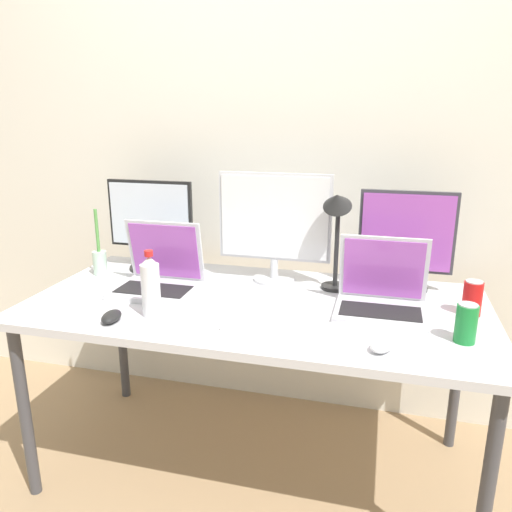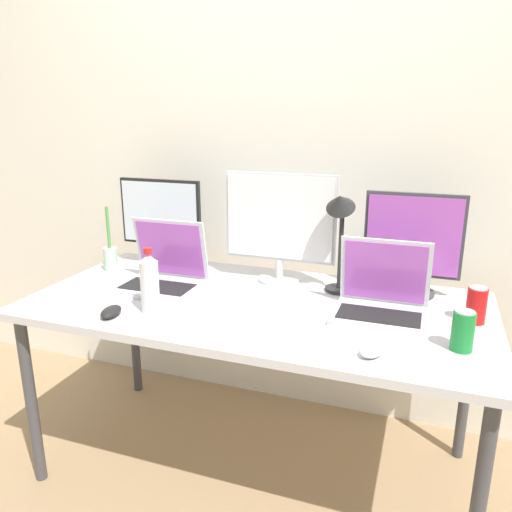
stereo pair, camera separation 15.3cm
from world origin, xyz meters
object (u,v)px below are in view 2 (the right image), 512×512
Objects in this scene: monitor_left at (161,222)px; soda_can_by_laptop at (463,331)px; water_bottle at (150,283)px; monitor_right at (412,244)px; mouse_by_laptop at (111,312)px; laptop_silver at (164,272)px; monitor_center at (280,223)px; work_desk at (256,315)px; keyboard_main at (282,330)px; mouse_by_keyboard at (372,350)px; desk_lamp at (340,223)px; soda_can_near_keyboard at (476,305)px; bamboo_vase at (111,256)px; laptop_secondary at (381,299)px.

monitor_left is 1.36m from soda_can_by_laptop.
monitor_right is at bearing 30.50° from water_bottle.
laptop_silver is at bearing 76.42° from mouse_by_laptop.
water_bottle is (-0.33, -0.48, -0.14)m from monitor_center.
laptop_silver is at bearing 170.07° from soda_can_by_laptop.
water_bottle reaches higher than work_desk.
keyboard_main is (0.73, -0.51, -0.20)m from monitor_left.
monitor_right is at bearing 111.64° from soda_can_by_laptop.
mouse_by_keyboard is 0.22× the size of desk_lamp.
monitor_left is at bearing 148.02° from keyboard_main.
work_desk is 13.62× the size of soda_can_near_keyboard.
soda_can_by_laptop is at bearing -11.99° from bamboo_vase.
water_bottle is 0.74m from desk_lamp.
work_desk is 0.42m from water_bottle.
mouse_by_laptop is (-0.90, -0.01, -0.00)m from mouse_by_keyboard.
monitor_center is 0.75m from mouse_by_keyboard.
monitor_left reaches higher than work_desk.
monitor_right is 0.61m from mouse_by_keyboard.
monitor_left is (-0.56, 0.28, 0.27)m from work_desk.
soda_can_by_laptop is at bearing 2.96° from water_bottle.
mouse_by_keyboard is at bearing -20.28° from laptop_silver.
monitor_left is 4.22× the size of mouse_by_keyboard.
monitor_center is 1.61× the size of bamboo_vase.
work_desk is 0.43m from laptop_silver.
soda_can_near_keyboard is (0.23, -0.22, -0.14)m from monitor_right.
monitor_left reaches higher than mouse_by_keyboard.
work_desk is 0.48m from desk_lamp.
monitor_center is at bearing 111.29° from keyboard_main.
monitor_right is 0.99m from laptop_silver.
monitor_right is 0.35m from soda_can_near_keyboard.
work_desk is 16.11× the size of mouse_by_laptop.
mouse_by_keyboard is at bearing -29.27° from monitor_left.
monitor_right is 4.18× the size of mouse_by_keyboard.
keyboard_main is 4.04× the size of mouse_by_laptop.
work_desk is at bearing -10.96° from bamboo_vase.
bamboo_vase is at bearing 115.68° from mouse_by_laptop.
bamboo_vase is at bearing 160.86° from keyboard_main.
monitor_center is at bearing 28.38° from laptop_silver.
mouse_by_laptop reaches higher than keyboard_main.
monitor_right reaches higher than mouse_by_keyboard.
monitor_left reaches higher than monitor_right.
monitor_center is 1.98× the size of water_bottle.
laptop_secondary reaches higher than keyboard_main.
mouse_by_laptop is 1.16m from soda_can_by_laptop.
soda_can_by_laptop is (1.04, 0.05, -0.05)m from water_bottle.
keyboard_main is (-0.29, -0.26, -0.05)m from laptop_secondary.
desk_lamp is (0.59, 0.40, 0.18)m from water_bottle.
monitor_left is 0.86× the size of monitor_center.
soda_can_near_keyboard is at bearing 8.11° from laptop_secondary.
desk_lamp is (0.26, -0.08, 0.04)m from monitor_center.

